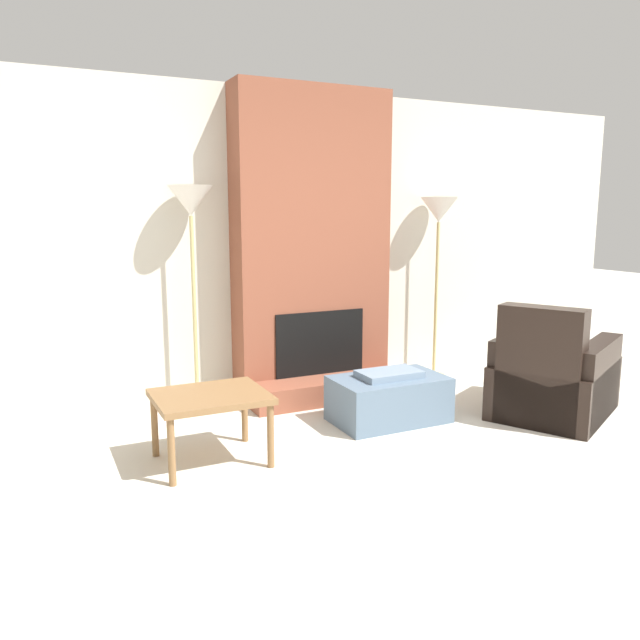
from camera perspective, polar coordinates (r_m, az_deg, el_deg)
The scene contains 8 objects.
ground_plane at distance 3.53m, azimuth 18.96°, elevation -17.28°, with size 24.00×24.00×0.00m, color beige.
wall_back at distance 5.56m, azimuth -1.59°, elevation 7.03°, with size 7.23×0.06×2.60m, color beige.
fireplace at distance 5.37m, azimuth -0.63°, elevation 5.94°, with size 1.37×0.67×2.60m.
ottoman at distance 4.80m, azimuth 6.31°, elevation -7.11°, with size 0.85×0.51×0.40m.
armchair at distance 5.19m, azimuth 20.45°, elevation -5.22°, with size 1.26×1.15×0.90m.
side_table at distance 4.02m, azimuth -9.99°, elevation -7.42°, with size 0.70×0.58×0.45m.
floor_lamp_left at distance 4.98m, azimuth -11.72°, elevation 9.61°, with size 0.35×0.35×1.78m.
floor_lamp_right at distance 5.99m, azimuth 10.79°, elevation 9.07°, with size 0.35×0.35×1.71m.
Camera 1 is at (-2.27, -2.19, 1.59)m, focal length 35.00 mm.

